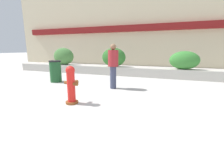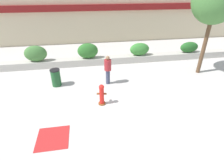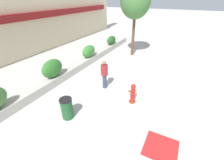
{
  "view_description": "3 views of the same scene",
  "coord_description": "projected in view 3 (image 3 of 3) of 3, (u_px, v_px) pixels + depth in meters",
  "views": [
    {
      "loc": [
        0.76,
        -2.51,
        1.53
      ],
      "look_at": [
        -0.88,
        2.23,
        0.49
      ],
      "focal_mm": 24.0,
      "sensor_mm": 36.0,
      "label": 1
    },
    {
      "loc": [
        -2.33,
        -6.01,
        5.12
      ],
      "look_at": [
        -1.05,
        1.7,
        0.9
      ],
      "focal_mm": 28.0,
      "sensor_mm": 36.0,
      "label": 2
    },
    {
      "loc": [
        -7.76,
        -0.9,
        4.91
      ],
      "look_at": [
        -1.03,
        2.5,
        0.61
      ],
      "focal_mm": 24.0,
      "sensor_mm": 36.0,
      "label": 3
    }
  ],
  "objects": [
    {
      "name": "hedge_bush_2",
      "position": [
        89.0,
        51.0,
        12.03
      ],
      "size": [
        1.46,
        0.68,
        0.94
      ],
      "primitive_type": "ellipsoid",
      "color": "#387F33",
      "rests_on": "planter_wall_low"
    },
    {
      "name": "tactile_warning_pad",
      "position": [
        161.0,
        148.0,
        5.52
      ],
      "size": [
        1.2,
        1.2,
        0.01
      ],
      "primitive_type": "cube",
      "color": "#B22323",
      "rests_on": "ground"
    },
    {
      "name": "ground_plane",
      "position": [
        158.0,
        91.0,
        8.8
      ],
      "size": [
        120.0,
        120.0,
        0.0
      ],
      "primitive_type": "plane",
      "color": "#BCB7B2"
    },
    {
      "name": "hedge_bush_3",
      "position": [
        111.0,
        40.0,
        15.17
      ],
      "size": [
        1.44,
        0.63,
        0.82
      ],
      "primitive_type": "ellipsoid",
      "color": "#235B23",
      "rests_on": "planter_wall_low"
    },
    {
      "name": "hedge_bush_1",
      "position": [
        52.0,
        68.0,
        9.01
      ],
      "size": [
        1.45,
        0.7,
        1.11
      ],
      "primitive_type": "ellipsoid",
      "color": "#2D6B28",
      "rests_on": "planter_wall_low"
    },
    {
      "name": "trash_bin",
      "position": [
        67.0,
        108.0,
        6.67
      ],
      "size": [
        0.55,
        0.55,
        1.01
      ],
      "color": "#1E5128",
      "rests_on": "ground"
    },
    {
      "name": "pedestrian",
      "position": [
        104.0,
        73.0,
        8.63
      ],
      "size": [
        0.46,
        0.46,
        1.73
      ],
      "color": "#383D56",
      "rests_on": "ground"
    },
    {
      "name": "fire_hydrant",
      "position": [
        133.0,
        93.0,
        7.62
      ],
      "size": [
        0.48,
        0.46,
        1.08
      ],
      "color": "brown",
      "rests_on": "ground"
    },
    {
      "name": "building_facade",
      "position": [
        8.0,
        9.0,
        11.52
      ],
      "size": [
        30.0,
        1.36,
        8.0
      ],
      "color": "beige",
      "rests_on": "ground"
    },
    {
      "name": "planter_wall_low",
      "position": [
        76.0,
        67.0,
        11.03
      ],
      "size": [
        18.0,
        0.7,
        0.5
      ],
      "primitive_type": "cube",
      "color": "#B7B2A8",
      "rests_on": "ground"
    },
    {
      "name": "street_tree",
      "position": [
        136.0,
        1.0,
        11.88
      ],
      "size": [
        2.68,
        2.42,
        5.93
      ],
      "color": "brown",
      "rests_on": "ground"
    }
  ]
}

